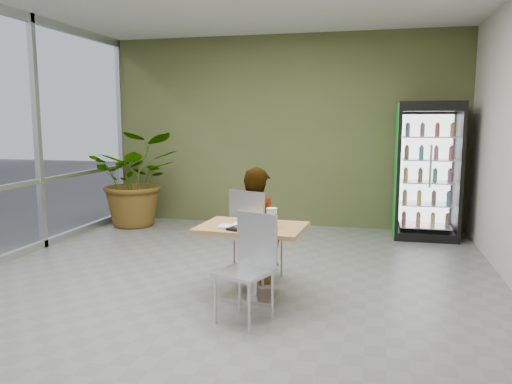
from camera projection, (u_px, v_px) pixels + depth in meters
ground at (222, 290)px, 5.28m from camera, size 7.00×7.00×0.00m
room_envelope at (220, 139)px, 5.06m from camera, size 6.00×7.00×3.20m
dining_table at (252, 246)px, 4.99m from camera, size 1.08×0.79×0.75m
chair_far at (253, 228)px, 5.51m from camera, size 0.59×0.60×1.03m
chair_near at (251, 258)px, 4.47m from camera, size 0.55×0.55×0.96m
seated_woman at (257, 237)px, 5.57m from camera, size 0.68×0.56×1.58m
pizza_plate at (246, 223)px, 5.01m from camera, size 0.35×0.30×0.03m
soda_cup at (272, 218)px, 4.87m from camera, size 0.11×0.11×0.19m
napkin_stack at (227, 226)px, 4.86m from camera, size 0.17×0.17×0.02m
cafeteria_tray at (252, 229)px, 4.75m from camera, size 0.48×0.41×0.02m
beverage_fridge at (427, 171)px, 7.53m from camera, size 0.94×0.72×2.06m
potted_plant at (136, 179)px, 8.46m from camera, size 1.82×1.71×1.61m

